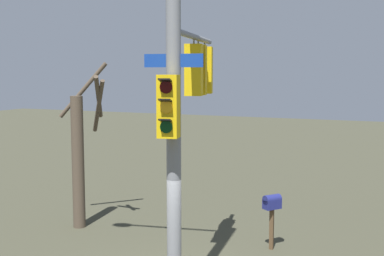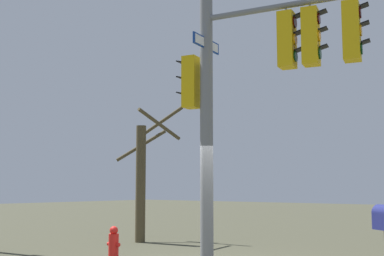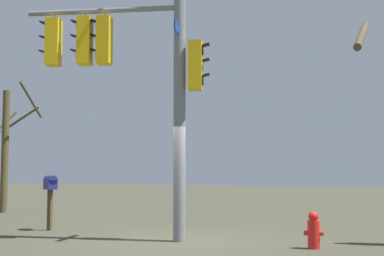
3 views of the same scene
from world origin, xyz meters
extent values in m
cylinder|color=slate|center=(0.04, 0.10, 4.51)|extent=(0.27, 0.27, 9.02)
cylinder|color=slate|center=(-1.72, -0.25, 5.21)|extent=(3.54, 0.82, 0.12)
cube|color=gold|center=(-1.67, -0.24, 4.51)|extent=(0.37, 0.41, 1.10)
cylinder|color=#2F0403|center=(-1.84, -0.27, 4.85)|extent=(0.08, 0.22, 0.22)
cube|color=black|center=(-1.91, -0.29, 4.97)|extent=(0.20, 0.24, 0.06)
cylinder|color=#F2A814|center=(-1.84, -0.27, 4.51)|extent=(0.08, 0.22, 0.22)
cube|color=black|center=(-1.91, -0.29, 4.63)|extent=(0.20, 0.24, 0.06)
cylinder|color=black|center=(-1.84, -0.27, 4.17)|extent=(0.08, 0.22, 0.22)
cube|color=black|center=(-1.91, -0.29, 4.29)|extent=(0.20, 0.24, 0.06)
cylinder|color=slate|center=(-1.67, -0.24, 5.13)|extent=(0.04, 0.04, 0.15)
cube|color=gold|center=(-2.13, -0.33, 4.51)|extent=(0.38, 0.42, 1.10)
cylinder|color=#2F0403|center=(-2.29, -0.37, 4.85)|extent=(0.09, 0.22, 0.22)
cube|color=black|center=(-2.36, -0.39, 4.97)|extent=(0.21, 0.24, 0.06)
cylinder|color=#F2A814|center=(-2.29, -0.37, 4.51)|extent=(0.09, 0.22, 0.22)
cube|color=black|center=(-2.36, -0.39, 4.63)|extent=(0.21, 0.24, 0.06)
cylinder|color=black|center=(-2.29, -0.37, 4.17)|extent=(0.09, 0.22, 0.22)
cube|color=black|center=(-2.36, -0.39, 4.29)|extent=(0.21, 0.24, 0.06)
cylinder|color=slate|center=(-2.13, -0.33, 5.13)|extent=(0.04, 0.04, 0.15)
cube|color=gold|center=(-2.87, -0.48, 4.51)|extent=(0.38, 0.43, 1.10)
cylinder|color=#2F0403|center=(-3.03, -0.52, 4.85)|extent=(0.09, 0.22, 0.22)
cube|color=black|center=(-3.10, -0.54, 4.97)|extent=(0.21, 0.24, 0.06)
cylinder|color=#F2A814|center=(-3.03, -0.52, 4.51)|extent=(0.09, 0.22, 0.22)
cube|color=black|center=(-3.10, -0.54, 4.63)|extent=(0.21, 0.24, 0.06)
cylinder|color=black|center=(-3.03, -0.52, 4.17)|extent=(0.09, 0.22, 0.22)
cube|color=black|center=(-3.10, -0.54, 4.29)|extent=(0.21, 0.24, 0.06)
cube|color=gold|center=(0.38, 0.17, 3.87)|extent=(0.37, 0.41, 1.10)
cylinder|color=#2F0403|center=(0.55, 0.21, 4.21)|extent=(0.08, 0.22, 0.22)
cube|color=black|center=(0.62, 0.22, 4.33)|extent=(0.20, 0.24, 0.06)
cylinder|color=#F2A814|center=(0.55, 0.21, 3.87)|extent=(0.08, 0.22, 0.22)
cube|color=black|center=(0.62, 0.22, 3.99)|extent=(0.20, 0.24, 0.06)
cylinder|color=black|center=(0.55, 0.21, 3.53)|extent=(0.08, 0.22, 0.22)
cube|color=black|center=(0.62, 0.22, 3.65)|extent=(0.20, 0.24, 0.06)
cube|color=navy|center=(0.04, 0.10, 4.67)|extent=(0.19, 1.09, 0.24)
cube|color=white|center=(0.02, 0.10, 4.67)|extent=(0.16, 0.99, 0.18)
cylinder|color=red|center=(2.91, -0.02, 0.28)|extent=(0.24, 0.24, 0.55)
sphere|color=red|center=(2.91, -0.02, 0.63)|extent=(0.20, 0.20, 0.20)
cylinder|color=red|center=(2.77, -0.02, 0.30)|extent=(0.10, 0.09, 0.09)
cylinder|color=red|center=(3.05, -0.02, 0.30)|extent=(0.10, 0.09, 0.09)
cylinder|color=#4B412C|center=(4.74, -2.78, 1.77)|extent=(0.30, 0.30, 3.54)
cylinder|color=#4B412C|center=(4.76, -3.67, 3.73)|extent=(1.84, 0.16, 0.92)
cylinder|color=#4B412C|center=(5.27, -3.34, 2.99)|extent=(1.23, 1.19, 1.05)
cylinder|color=#4B412C|center=(3.91, -2.71, 3.52)|extent=(0.24, 1.70, 0.84)
camera|label=1|loc=(8.15, 4.01, 4.46)|focal=46.61mm
camera|label=2|loc=(-6.27, 8.48, 1.67)|focal=47.71mm
camera|label=3|loc=(3.89, -10.42, 1.54)|focal=47.54mm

